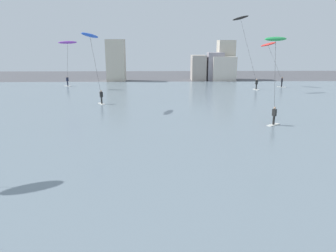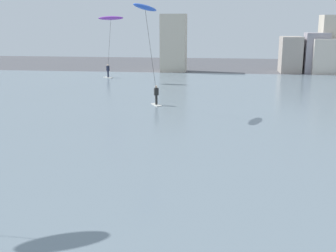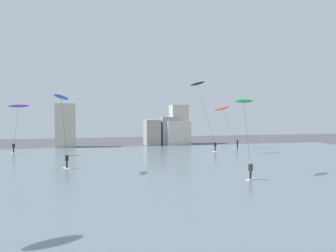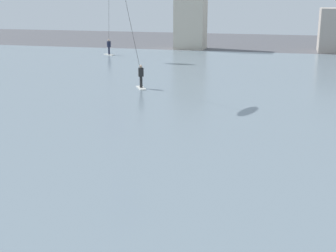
% 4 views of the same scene
% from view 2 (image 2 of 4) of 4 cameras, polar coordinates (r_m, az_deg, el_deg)
% --- Properties ---
extents(water_bay, '(84.00, 52.00, 0.10)m').
position_cam_2_polar(water_bay, '(32.20, 8.00, 1.19)').
color(water_bay, slate).
rests_on(water_bay, ground).
extents(far_shore_buildings, '(24.56, 5.40, 7.78)m').
position_cam_2_polar(far_shore_buildings, '(60.79, 14.35, 9.84)').
color(far_shore_buildings, beige).
rests_on(far_shore_buildings, ground).
extents(kitesurfer_purple, '(3.50, 4.13, 7.40)m').
position_cam_2_polar(kitesurfer_purple, '(50.41, -7.62, 13.13)').
color(kitesurfer_purple, silver).
rests_on(kitesurfer_purple, water_bay).
extents(kitesurfer_blue, '(1.97, 5.13, 8.23)m').
position_cam_2_polar(kitesurfer_blue, '(32.83, -2.82, 13.70)').
color(kitesurfer_blue, silver).
rests_on(kitesurfer_blue, water_bay).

